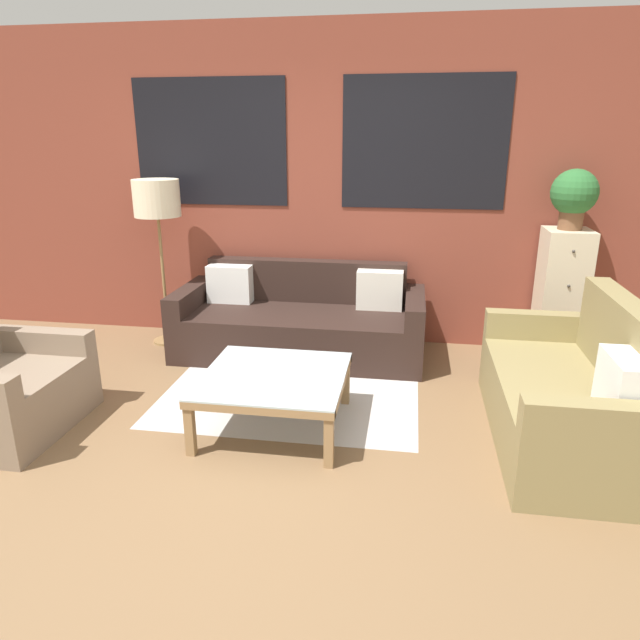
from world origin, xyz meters
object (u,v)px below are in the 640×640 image
couch_dark (300,323)px  drawer_cabinet (560,296)px  settee_vintage (571,397)px  coffee_table (274,382)px  floor_lamp (157,204)px  potted_plant (574,195)px  armchair_corner (0,390)px

couch_dark → drawer_cabinet: (2.21, 0.21, 0.29)m
settee_vintage → coffee_table: size_ratio=1.79×
floor_lamp → potted_plant: 3.50m
armchair_corner → floor_lamp: bearing=77.5°
settee_vintage → coffee_table: bearing=-176.7°
coffee_table → potted_plant: 2.85m
coffee_table → drawer_cabinet: drawer_cabinet is taller
floor_lamp → settee_vintage: bearing=-22.5°
armchair_corner → drawer_cabinet: bearing=25.8°
armchair_corner → coffee_table: bearing=9.6°
coffee_table → floor_lamp: floor_lamp is taller
settee_vintage → drawer_cabinet: drawer_cabinet is taller
potted_plant → settee_vintage: bearing=-99.2°
armchair_corner → coffee_table: 1.80m
potted_plant → coffee_table: bearing=-143.2°
couch_dark → armchair_corner: (-1.68, -1.67, -0.00)m
settee_vintage → floor_lamp: size_ratio=1.10×
drawer_cabinet → potted_plant: (-0.00, 0.00, 0.84)m
couch_dark → settee_vintage: bearing=-32.7°
couch_dark → coffee_table: couch_dark is taller
floor_lamp → potted_plant: bearing=2.0°
coffee_table → potted_plant: bearing=36.8°
armchair_corner → floor_lamp: (0.39, 1.76, 1.01)m
couch_dark → potted_plant: 2.49m
coffee_table → floor_lamp: size_ratio=0.62×
coffee_table → floor_lamp: bearing=133.5°
floor_lamp → drawer_cabinet: floor_lamp is taller
couch_dark → armchair_corner: 2.37m
floor_lamp → armchair_corner: bearing=-102.5°
armchair_corner → settee_vintage: bearing=6.4°
couch_dark → settee_vintage: size_ratio=1.30×
settee_vintage → couch_dark: bearing=147.3°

